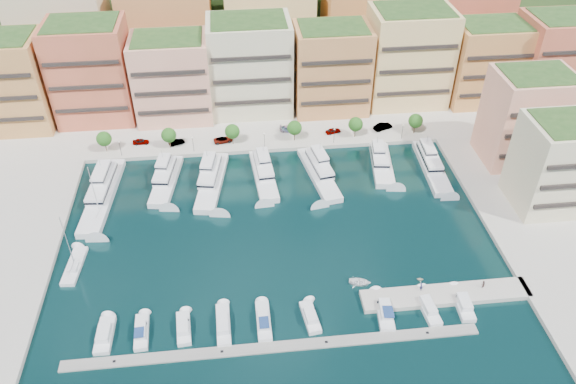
% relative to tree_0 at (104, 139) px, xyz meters
% --- Properties ---
extents(ground, '(400.00, 400.00, 0.00)m').
position_rel_tree_0_xyz_m(ground, '(40.00, -33.50, -4.74)').
color(ground, black).
rests_on(ground, ground).
extents(north_quay, '(220.00, 64.00, 2.00)m').
position_rel_tree_0_xyz_m(north_quay, '(40.00, 28.50, -4.74)').
color(north_quay, '#9E998E').
rests_on(north_quay, ground).
extents(east_quay, '(34.00, 76.00, 2.00)m').
position_rel_tree_0_xyz_m(east_quay, '(102.00, -41.50, -4.74)').
color(east_quay, '#9E998E').
rests_on(east_quay, ground).
extents(hillside, '(240.00, 40.00, 58.00)m').
position_rel_tree_0_xyz_m(hillside, '(40.00, 76.50, -4.74)').
color(hillside, '#1E3A17').
rests_on(hillside, ground).
extents(south_pontoon, '(72.00, 2.20, 0.35)m').
position_rel_tree_0_xyz_m(south_pontoon, '(37.00, -63.50, -4.74)').
color(south_pontoon, gray).
rests_on(south_pontoon, ground).
extents(finger_pier, '(32.00, 5.00, 2.00)m').
position_rel_tree_0_xyz_m(finger_pier, '(70.00, -55.50, -4.74)').
color(finger_pier, '#9E998E').
rests_on(finger_pier, ground).
extents(apartment_0, '(22.00, 16.50, 24.80)m').
position_rel_tree_0_xyz_m(apartment_0, '(-26.00, 16.49, 8.57)').
color(apartment_0, '#C78C49').
rests_on(apartment_0, north_quay).
extents(apartment_1, '(20.00, 16.50, 26.80)m').
position_rel_tree_0_xyz_m(apartment_1, '(-4.00, 18.49, 9.57)').
color(apartment_1, '#D15E45').
rests_on(apartment_1, north_quay).
extents(apartment_2, '(20.00, 15.50, 22.80)m').
position_rel_tree_0_xyz_m(apartment_2, '(17.00, 16.49, 7.57)').
color(apartment_2, '#E9A182').
rests_on(apartment_2, north_quay).
extents(apartment_3, '(22.00, 16.50, 25.80)m').
position_rel_tree_0_xyz_m(apartment_3, '(38.00, 18.49, 9.07)').
color(apartment_3, beige).
rests_on(apartment_3, north_quay).
extents(apartment_4, '(20.00, 15.50, 23.80)m').
position_rel_tree_0_xyz_m(apartment_4, '(60.00, 16.49, 8.07)').
color(apartment_4, '#C7804A').
rests_on(apartment_4, north_quay).
extents(apartment_5, '(22.00, 16.50, 26.80)m').
position_rel_tree_0_xyz_m(apartment_5, '(82.00, 18.49, 9.57)').
color(apartment_5, '#E1B277').
rests_on(apartment_5, north_quay).
extents(apartment_6, '(20.00, 15.50, 22.80)m').
position_rel_tree_0_xyz_m(apartment_6, '(104.00, 16.49, 7.57)').
color(apartment_6, '#C78C49').
rests_on(apartment_6, north_quay).
extents(apartment_7, '(22.00, 16.50, 24.80)m').
position_rel_tree_0_xyz_m(apartment_7, '(124.00, 14.49, 8.57)').
color(apartment_7, '#D15E45').
rests_on(apartment_7, north_quay).
extents(apartment_east_a, '(18.00, 14.50, 22.80)m').
position_rel_tree_0_xyz_m(apartment_east_a, '(102.00, -13.51, 7.57)').
color(apartment_east_a, '#E9A182').
rests_on(apartment_east_a, east_quay).
extents(apartment_east_b, '(18.00, 14.50, 20.80)m').
position_rel_tree_0_xyz_m(apartment_east_b, '(102.00, -31.51, 6.57)').
color(apartment_east_b, beige).
rests_on(apartment_east_b, east_quay).
extents(backblock_0, '(26.00, 18.00, 30.00)m').
position_rel_tree_0_xyz_m(backblock_0, '(-15.00, 40.50, 11.26)').
color(backblock_0, beige).
rests_on(backblock_0, north_quay).
extents(backblock_1, '(26.00, 18.00, 30.00)m').
position_rel_tree_0_xyz_m(backblock_1, '(15.00, 40.50, 11.26)').
color(backblock_1, '#C7804A').
rests_on(backblock_1, north_quay).
extents(backblock_2, '(26.00, 18.00, 30.00)m').
position_rel_tree_0_xyz_m(backblock_2, '(45.00, 40.50, 11.26)').
color(backblock_2, '#E1B277').
rests_on(backblock_2, north_quay).
extents(backblock_3, '(26.00, 18.00, 30.00)m').
position_rel_tree_0_xyz_m(backblock_3, '(75.00, 40.50, 11.26)').
color(backblock_3, '#C78C49').
rests_on(backblock_3, north_quay).
extents(backblock_4, '(26.00, 18.00, 30.00)m').
position_rel_tree_0_xyz_m(backblock_4, '(105.00, 40.50, 11.26)').
color(backblock_4, '#D15E45').
rests_on(backblock_4, north_quay).
extents(tree_0, '(3.80, 3.80, 5.65)m').
position_rel_tree_0_xyz_m(tree_0, '(0.00, 0.00, 0.00)').
color(tree_0, '#473323').
rests_on(tree_0, north_quay).
extents(tree_1, '(3.80, 3.80, 5.65)m').
position_rel_tree_0_xyz_m(tree_1, '(16.00, 0.00, 0.00)').
color(tree_1, '#473323').
rests_on(tree_1, north_quay).
extents(tree_2, '(3.80, 3.80, 5.65)m').
position_rel_tree_0_xyz_m(tree_2, '(32.00, 0.00, 0.00)').
color(tree_2, '#473323').
rests_on(tree_2, north_quay).
extents(tree_3, '(3.80, 3.80, 5.65)m').
position_rel_tree_0_xyz_m(tree_3, '(48.00, 0.00, 0.00)').
color(tree_3, '#473323').
rests_on(tree_3, north_quay).
extents(tree_4, '(3.80, 3.80, 5.65)m').
position_rel_tree_0_xyz_m(tree_4, '(64.00, 0.00, 0.00)').
color(tree_4, '#473323').
rests_on(tree_4, north_quay).
extents(tree_5, '(3.80, 3.80, 5.65)m').
position_rel_tree_0_xyz_m(tree_5, '(80.00, 0.00, 0.00)').
color(tree_5, '#473323').
rests_on(tree_5, north_quay).
extents(lamppost_0, '(0.30, 0.30, 4.20)m').
position_rel_tree_0_xyz_m(lamppost_0, '(4.00, -2.30, -0.92)').
color(lamppost_0, black).
rests_on(lamppost_0, north_quay).
extents(lamppost_1, '(0.30, 0.30, 4.20)m').
position_rel_tree_0_xyz_m(lamppost_1, '(22.00, -2.30, -0.92)').
color(lamppost_1, black).
rests_on(lamppost_1, north_quay).
extents(lamppost_2, '(0.30, 0.30, 4.20)m').
position_rel_tree_0_xyz_m(lamppost_2, '(40.00, -2.30, -0.92)').
color(lamppost_2, black).
rests_on(lamppost_2, north_quay).
extents(lamppost_3, '(0.30, 0.30, 4.20)m').
position_rel_tree_0_xyz_m(lamppost_3, '(58.00, -2.30, -0.92)').
color(lamppost_3, black).
rests_on(lamppost_3, north_quay).
extents(lamppost_4, '(0.30, 0.30, 4.20)m').
position_rel_tree_0_xyz_m(lamppost_4, '(76.00, -2.30, -0.92)').
color(lamppost_4, black).
rests_on(lamppost_4, north_quay).
extents(yacht_0, '(7.28, 27.80, 7.30)m').
position_rel_tree_0_xyz_m(yacht_0, '(1.50, -17.08, -3.53)').
color(yacht_0, silver).
rests_on(yacht_0, ground).
extents(yacht_1, '(7.36, 19.68, 7.30)m').
position_rel_tree_0_xyz_m(yacht_1, '(15.71, -13.35, -3.65)').
color(yacht_1, silver).
rests_on(yacht_1, ground).
extents(yacht_2, '(8.32, 22.84, 7.30)m').
position_rel_tree_0_xyz_m(yacht_2, '(26.48, -14.74, -3.53)').
color(yacht_2, silver).
rests_on(yacht_2, ground).
extents(yacht_3, '(5.93, 20.24, 7.30)m').
position_rel_tree_0_xyz_m(yacht_3, '(38.85, -13.64, -3.53)').
color(yacht_3, silver).
rests_on(yacht_3, ground).
extents(yacht_4, '(8.06, 22.32, 7.30)m').
position_rel_tree_0_xyz_m(yacht_4, '(52.17, -14.58, -3.65)').
color(yacht_4, silver).
rests_on(yacht_4, ground).
extents(yacht_5, '(6.88, 17.95, 7.30)m').
position_rel_tree_0_xyz_m(yacht_5, '(68.11, -12.51, -3.53)').
color(yacht_5, silver).
rests_on(yacht_5, ground).
extents(yacht_6, '(5.48, 22.26, 7.30)m').
position_rel_tree_0_xyz_m(yacht_6, '(80.06, -14.61, -3.53)').
color(yacht_6, silver).
rests_on(yacht_6, ground).
extents(cruiser_0, '(2.93, 7.84, 2.55)m').
position_rel_tree_0_xyz_m(cruiser_0, '(7.72, -58.08, -4.20)').
color(cruiser_0, silver).
rests_on(cruiser_0, ground).
extents(cruiser_1, '(2.74, 7.78, 2.66)m').
position_rel_tree_0_xyz_m(cruiser_1, '(14.04, -58.10, -4.17)').
color(cruiser_1, silver).
rests_on(cruiser_1, ground).
extents(cruiser_2, '(2.93, 7.37, 2.55)m').
position_rel_tree_0_xyz_m(cruiser_2, '(21.35, -58.08, -4.20)').
color(cruiser_2, silver).
rests_on(cruiser_2, ground).
extents(cruiser_3, '(2.63, 9.25, 2.55)m').
position_rel_tree_0_xyz_m(cruiser_3, '(28.36, -58.10, -4.20)').
color(cruiser_3, silver).
rests_on(cruiser_3, ground).
extents(cruiser_4, '(2.48, 8.75, 2.66)m').
position_rel_tree_0_xyz_m(cruiser_4, '(35.53, -58.12, -4.17)').
color(cruiser_4, silver).
rests_on(cruiser_4, ground).
extents(cruiser_5, '(3.28, 7.48, 2.55)m').
position_rel_tree_0_xyz_m(cruiser_5, '(43.97, -58.08, -4.20)').
color(cruiser_5, silver).
rests_on(cruiser_5, ground).
extents(cruiser_7, '(3.52, 9.36, 2.66)m').
position_rel_tree_0_xyz_m(cruiser_7, '(57.60, -58.12, -4.17)').
color(cruiser_7, silver).
rests_on(cruiser_7, ground).
extents(cruiser_8, '(3.20, 8.91, 2.55)m').
position_rel_tree_0_xyz_m(cruiser_8, '(65.65, -58.10, -4.20)').
color(cruiser_8, silver).
rests_on(cruiser_8, ground).
extents(cruiser_9, '(2.98, 8.19, 2.55)m').
position_rel_tree_0_xyz_m(cruiser_9, '(72.40, -58.09, -4.20)').
color(cruiser_9, silver).
rests_on(cruiser_9, ground).
extents(sailboat_1, '(3.67, 10.58, 13.20)m').
position_rel_tree_0_xyz_m(sailboat_1, '(-0.79, -40.12, -4.44)').
color(sailboat_1, silver).
rests_on(sailboat_1, ground).
extents(sailboat_2, '(4.08, 8.39, 13.20)m').
position_rel_tree_0_xyz_m(sailboat_2, '(1.75, -24.25, -4.42)').
color(sailboat_2, silver).
rests_on(sailboat_2, ground).
extents(tender_1, '(1.55, 1.41, 0.71)m').
position_rel_tree_0_xyz_m(tender_1, '(66.48, -50.95, -4.39)').
color(tender_1, beige).
rests_on(tender_1, ground).
extents(tender_0, '(4.82, 3.94, 0.87)m').
position_rel_tree_0_xyz_m(tender_0, '(54.70, -50.53, -4.31)').
color(tender_0, white).
rests_on(tender_0, ground).
extents(car_0, '(4.13, 1.67, 1.41)m').
position_rel_tree_0_xyz_m(car_0, '(8.36, 2.63, -3.04)').
color(car_0, gray).
rests_on(car_0, north_quay).
extents(car_1, '(4.28, 2.81, 1.33)m').
position_rel_tree_0_xyz_m(car_1, '(17.55, 1.32, -3.08)').
color(car_1, gray).
rests_on(car_1, north_quay).
extents(car_2, '(5.24, 3.14, 1.36)m').
position_rel_tree_0_xyz_m(car_2, '(29.51, 1.17, -3.06)').
color(car_2, gray).
rests_on(car_2, north_quay).
extents(car_3, '(5.54, 3.19, 1.51)m').
position_rel_tree_0_xyz_m(car_3, '(47.19, 4.40, -2.99)').
color(car_3, gray).
rests_on(car_3, north_quay).
extents(car_4, '(4.38, 2.76, 1.39)m').
position_rel_tree_0_xyz_m(car_4, '(58.64, 2.39, -3.05)').
color(car_4, gray).
rests_on(car_4, north_quay).
extents(car_5, '(5.53, 3.65, 1.72)m').
position_rel_tree_0_xyz_m(car_5, '(72.22, 2.80, -2.88)').
color(car_5, gray).
rests_on(car_5, north_quay).
extents(person_0, '(0.61, 0.78, 1.90)m').
position_rel_tree_0_xyz_m(person_0, '(65.45, -54.22, -2.79)').
color(person_0, '#26274C').
rests_on(person_0, finger_pier).
extents(person_1, '(1.00, 0.92, 1.67)m').
position_rel_tree_0_xyz_m(person_1, '(77.23, -54.83, -2.91)').
color(person_1, '#4B332D').
rests_on(person_1, finger_pier).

